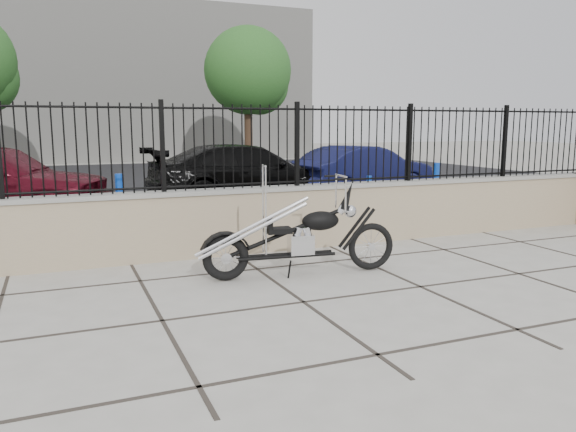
# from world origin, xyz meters

# --- Properties ---
(ground_plane) EXTENTS (90.00, 90.00, 0.00)m
(ground_plane) POSITION_xyz_m (0.00, 0.00, 0.00)
(ground_plane) COLOR #99968E
(ground_plane) RESTS_ON ground
(parking_lot) EXTENTS (30.00, 30.00, 0.00)m
(parking_lot) POSITION_xyz_m (0.00, 12.50, 0.00)
(parking_lot) COLOR black
(parking_lot) RESTS_ON ground
(retaining_wall) EXTENTS (14.00, 0.36, 0.96)m
(retaining_wall) POSITION_xyz_m (0.00, 2.50, 0.48)
(retaining_wall) COLOR gray
(retaining_wall) RESTS_ON ground_plane
(iron_fence) EXTENTS (14.00, 0.08, 1.20)m
(iron_fence) POSITION_xyz_m (0.00, 2.50, 1.56)
(iron_fence) COLOR black
(iron_fence) RESTS_ON retaining_wall
(background_building) EXTENTS (22.00, 6.00, 8.00)m
(background_building) POSITION_xyz_m (0.00, 26.50, 4.00)
(background_building) COLOR beige
(background_building) RESTS_ON ground_plane
(chopper_motorcycle) EXTENTS (2.41, 0.70, 1.42)m
(chopper_motorcycle) POSITION_xyz_m (0.37, 1.02, 0.71)
(chopper_motorcycle) COLOR black
(chopper_motorcycle) RESTS_ON ground_plane
(car_black) EXTENTS (4.92, 2.21, 1.40)m
(car_black) POSITION_xyz_m (1.92, 7.65, 0.70)
(car_black) COLOR black
(car_black) RESTS_ON parking_lot
(car_blue) EXTENTS (4.25, 2.29, 1.33)m
(car_blue) POSITION_xyz_m (5.03, 7.49, 0.66)
(car_blue) COLOR #0F133A
(car_blue) RESTS_ON parking_lot
(bollard_a) EXTENTS (0.16, 0.16, 1.05)m
(bollard_a) POSITION_xyz_m (-1.39, 4.54, 0.53)
(bollard_a) COLOR #0B15B1
(bollard_a) RESTS_ON ground_plane
(bollard_b) EXTENTS (0.12, 0.12, 0.86)m
(bollard_b) POSITION_xyz_m (3.44, 4.48, 0.43)
(bollard_b) COLOR #0C53B5
(bollard_b) RESTS_ON ground_plane
(bollard_c) EXTENTS (0.16, 0.16, 1.02)m
(bollard_c) POSITION_xyz_m (5.60, 5.17, 0.51)
(bollard_c) COLOR #0C17BF
(bollard_c) RESTS_ON ground_plane
(tree_right) EXTENTS (3.53, 3.53, 5.96)m
(tree_right) POSITION_xyz_m (5.07, 16.96, 4.17)
(tree_right) COLOR #382619
(tree_right) RESTS_ON ground_plane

